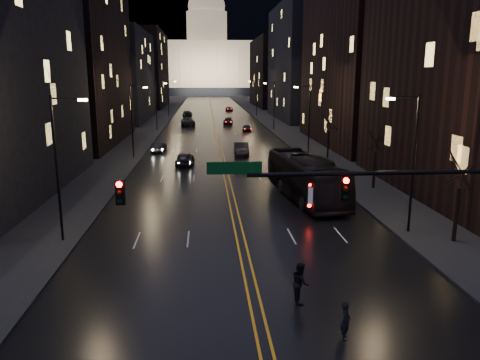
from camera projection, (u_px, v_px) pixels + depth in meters
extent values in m
plane|color=black|center=(258.00, 317.00, 20.00)|extent=(900.00, 900.00, 0.00)
cube|color=black|center=(211.00, 109.00, 146.50)|extent=(20.00, 320.00, 0.02)
cube|color=black|center=(166.00, 109.00, 145.45)|extent=(8.00, 320.00, 0.16)
cube|color=black|center=(255.00, 108.00, 147.52)|extent=(8.00, 320.00, 0.16)
cube|color=orange|center=(211.00, 109.00, 146.50)|extent=(0.62, 320.00, 0.01)
cube|color=black|center=(73.00, 48.00, 67.94)|extent=(12.00, 30.00, 28.00)
cube|color=black|center=(120.00, 76.00, 105.80)|extent=(12.00, 34.00, 20.00)
cube|color=black|center=(146.00, 70.00, 152.07)|extent=(12.00, 40.00, 24.00)
cube|color=black|center=(367.00, 11.00, 66.07)|extent=(12.00, 30.00, 38.00)
cube|color=black|center=(304.00, 63.00, 108.25)|extent=(12.00, 34.00, 26.00)
cube|color=black|center=(273.00, 73.00, 155.39)|extent=(12.00, 40.00, 22.00)
cube|color=black|center=(255.00, 6.00, 378.58)|extent=(520.00, 60.00, 130.00)
cube|color=black|center=(208.00, 90.00, 262.85)|extent=(90.00, 50.00, 4.00)
cube|color=#DAB47E|center=(207.00, 65.00, 259.80)|extent=(80.00, 36.00, 24.00)
cylinder|color=#D3B788|center=(207.00, 27.00, 255.43)|extent=(22.00, 22.00, 16.00)
ellipsoid|color=#D3B788|center=(207.00, 6.00, 253.04)|extent=(20.00, 20.00, 17.00)
cylinder|color=black|center=(393.00, 173.00, 19.05)|extent=(12.00, 0.18, 0.18)
cube|color=black|center=(120.00, 192.00, 18.37)|extent=(0.35, 0.30, 1.00)
cube|color=black|center=(345.00, 188.00, 19.04)|extent=(0.35, 0.30, 1.00)
sphere|color=#FF0705|center=(119.00, 184.00, 18.12)|extent=(0.24, 0.24, 0.24)
sphere|color=#FF0705|center=(346.00, 181.00, 18.79)|extent=(0.24, 0.24, 0.24)
cube|color=#053F14|center=(234.00, 168.00, 18.51)|extent=(2.20, 0.06, 0.50)
cylinder|color=black|center=(413.00, 166.00, 29.56)|extent=(0.16, 0.16, 9.00)
cylinder|color=black|center=(405.00, 97.00, 28.56)|extent=(1.80, 0.10, 0.10)
cube|color=#EAC28C|center=(390.00, 99.00, 28.51)|extent=(0.50, 0.25, 0.15)
cylinder|color=black|center=(57.00, 171.00, 27.94)|extent=(0.16, 0.16, 9.00)
cylinder|color=black|center=(67.00, 98.00, 27.07)|extent=(1.80, 0.10, 0.10)
cube|color=#EAC28C|center=(83.00, 100.00, 27.15)|extent=(0.50, 0.25, 0.15)
cylinder|color=black|center=(309.00, 121.00, 58.76)|extent=(0.16, 0.16, 9.00)
cylinder|color=black|center=(303.00, 86.00, 57.75)|extent=(1.80, 0.10, 0.10)
cube|color=#EAC28C|center=(296.00, 87.00, 57.71)|extent=(0.50, 0.25, 0.15)
cylinder|color=black|center=(132.00, 122.00, 57.13)|extent=(0.16, 0.16, 9.00)
cylinder|color=black|center=(138.00, 87.00, 56.26)|extent=(1.80, 0.10, 0.10)
cube|color=#EAC28C|center=(145.00, 87.00, 56.35)|extent=(0.50, 0.25, 0.15)
cylinder|color=black|center=(274.00, 106.00, 87.95)|extent=(0.16, 0.16, 9.00)
cylinder|color=black|center=(270.00, 83.00, 86.95)|extent=(1.80, 0.10, 0.10)
cube|color=#EAC28C|center=(265.00, 83.00, 86.90)|extent=(0.50, 0.25, 0.15)
cylinder|color=black|center=(156.00, 107.00, 86.32)|extent=(0.16, 0.16, 9.00)
cylinder|color=black|center=(160.00, 83.00, 85.45)|extent=(1.80, 0.10, 0.10)
cube|color=#EAC28C|center=(165.00, 83.00, 85.54)|extent=(0.50, 0.25, 0.15)
cylinder|color=black|center=(257.00, 98.00, 117.14)|extent=(0.16, 0.16, 9.00)
cylinder|color=black|center=(253.00, 81.00, 116.14)|extent=(1.80, 0.10, 0.10)
cube|color=#EAC28C|center=(250.00, 81.00, 116.10)|extent=(0.50, 0.25, 0.15)
cylinder|color=black|center=(168.00, 99.00, 115.52)|extent=(0.16, 0.16, 9.00)
cylinder|color=black|center=(171.00, 81.00, 114.65)|extent=(1.80, 0.10, 0.10)
cube|color=#EAC28C|center=(175.00, 81.00, 114.74)|extent=(0.50, 0.25, 0.15)
cylinder|color=black|center=(456.00, 216.00, 28.36)|extent=(0.24, 0.24, 3.50)
cylinder|color=black|center=(374.00, 171.00, 41.99)|extent=(0.24, 0.24, 3.50)
cylinder|color=black|center=(328.00, 145.00, 57.56)|extent=(0.24, 0.24, 3.50)
imported|color=black|center=(306.00, 178.00, 38.80)|extent=(4.60, 13.21, 3.60)
imported|color=black|center=(185.00, 159.00, 53.48)|extent=(2.29, 4.78, 1.58)
imported|color=black|center=(159.00, 147.00, 62.68)|extent=(1.87, 4.28, 1.37)
imported|color=black|center=(188.00, 122.00, 96.07)|extent=(3.20, 6.10, 1.64)
imported|color=black|center=(187.00, 114.00, 117.12)|extent=(2.48, 5.46, 1.55)
imported|color=black|center=(241.00, 149.00, 59.91)|extent=(2.02, 5.29, 1.72)
imported|color=black|center=(247.00, 128.00, 85.92)|extent=(1.80, 3.99, 1.33)
imported|color=black|center=(228.00, 121.00, 98.43)|extent=(2.30, 4.92, 1.39)
imported|color=black|center=(229.00, 109.00, 136.53)|extent=(2.22, 4.58, 1.25)
imported|color=black|center=(346.00, 321.00, 18.12)|extent=(0.52, 0.66, 1.57)
imported|color=black|center=(300.00, 282.00, 21.11)|extent=(0.52, 0.93, 1.89)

